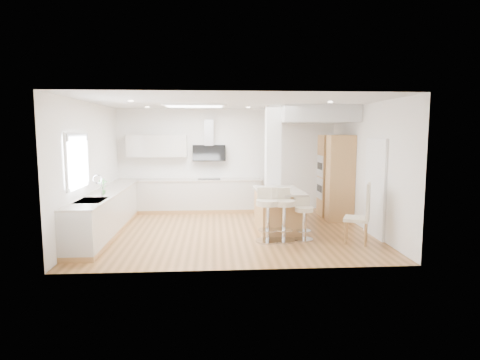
{
  "coord_description": "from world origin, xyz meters",
  "views": [
    {
      "loc": [
        -0.39,
        -8.64,
        2.19
      ],
      "look_at": [
        0.22,
        0.4,
        1.09
      ],
      "focal_mm": 30.0,
      "sensor_mm": 36.0,
      "label": 1
    }
  ],
  "objects": [
    {
      "name": "ground",
      "position": [
        0.0,
        0.0,
        0.0
      ],
      "size": [
        6.0,
        6.0,
        0.0
      ],
      "primitive_type": "plane",
      "color": "#AD7540",
      "rests_on": "ground"
    },
    {
      "name": "bar_stool_c",
      "position": [
        1.43,
        -0.8,
        0.48
      ],
      "size": [
        0.44,
        0.44,
        0.86
      ],
      "rotation": [
        0.0,
        0.0,
        0.13
      ],
      "color": "silver",
      "rests_on": "ground"
    },
    {
      "name": "oven_column",
      "position": [
        2.68,
        1.23,
        1.05
      ],
      "size": [
        0.63,
        1.21,
        2.1
      ],
      "color": "tan",
      "rests_on": "ground"
    },
    {
      "name": "peninsula",
      "position": [
        1.05,
        0.02,
        0.46
      ],
      "size": [
        1.02,
        1.51,
        0.98
      ],
      "rotation": [
        0.0,
        0.0,
        0.02
      ],
      "color": "tan",
      "rests_on": "ground"
    },
    {
      "name": "skylight",
      "position": [
        -0.79,
        0.6,
        2.77
      ],
      "size": [
        4.1,
        2.1,
        0.06
      ],
      "color": "white",
      "rests_on": "ground"
    },
    {
      "name": "dining_chair",
      "position": [
        2.5,
        -1.16,
        0.64
      ],
      "size": [
        0.62,
        0.62,
        1.2
      ],
      "rotation": [
        0.0,
        0.0,
        -0.43
      ],
      "color": "beige",
      "rests_on": "ground"
    },
    {
      "name": "wall_right",
      "position": [
        3.0,
        0.0,
        1.4
      ],
      "size": [
        0.04,
        5.0,
        2.8
      ],
      "primitive_type": "cube",
      "color": "white",
      "rests_on": "ground"
    },
    {
      "name": "counter_left",
      "position": [
        -2.7,
        0.23,
        0.46
      ],
      "size": [
        0.63,
        4.5,
        1.35
      ],
      "color": "tan",
      "rests_on": "ground"
    },
    {
      "name": "pillar",
      "position": [
        1.05,
        0.95,
        1.4
      ],
      "size": [
        0.35,
        0.35,
        2.8
      ],
      "color": "white",
      "rests_on": "ground"
    },
    {
      "name": "bar_stool_b",
      "position": [
        1.0,
        -0.86,
        0.6
      ],
      "size": [
        0.57,
        0.57,
        1.06
      ],
      "rotation": [
        0.0,
        0.0,
        0.23
      ],
      "color": "silver",
      "rests_on": "ground"
    },
    {
      "name": "window_left",
      "position": [
        -2.96,
        -0.9,
        1.69
      ],
      "size": [
        0.06,
        1.28,
        1.07
      ],
      "color": "white",
      "rests_on": "ground"
    },
    {
      "name": "doorway_right",
      "position": [
        2.97,
        -0.6,
        1.0
      ],
      "size": [
        0.05,
        1.0,
        2.1
      ],
      "color": "#403932",
      "rests_on": "ground"
    },
    {
      "name": "counter_back",
      "position": [
        -0.91,
        2.22,
        0.7
      ],
      "size": [
        3.62,
        0.63,
        2.5
      ],
      "color": "tan",
      "rests_on": "ground"
    },
    {
      "name": "bar_stool_a",
      "position": [
        0.68,
        -0.88,
        0.6
      ],
      "size": [
        0.53,
        0.53,
        1.07
      ],
      "rotation": [
        0.0,
        0.0,
        -0.1
      ],
      "color": "silver",
      "rests_on": "ground"
    },
    {
      "name": "ceiling",
      "position": [
        0.0,
        0.0,
        0.0
      ],
      "size": [
        6.0,
        5.0,
        0.02
      ],
      "primitive_type": "cube",
      "color": "silver",
      "rests_on": "ground"
    },
    {
      "name": "wall_back",
      "position": [
        0.0,
        2.5,
        1.4
      ],
      "size": [
        6.0,
        0.04,
        2.8
      ],
      "primitive_type": "cube",
      "color": "white",
      "rests_on": "ground"
    },
    {
      "name": "soffit",
      "position": [
        2.1,
        1.4,
        2.6
      ],
      "size": [
        1.78,
        2.2,
        0.4
      ],
      "color": "silver",
      "rests_on": "ground"
    },
    {
      "name": "wall_left",
      "position": [
        -3.0,
        0.0,
        1.4
      ],
      "size": [
        0.04,
        5.0,
        2.8
      ],
      "primitive_type": "cube",
      "color": "white",
      "rests_on": "ground"
    }
  ]
}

